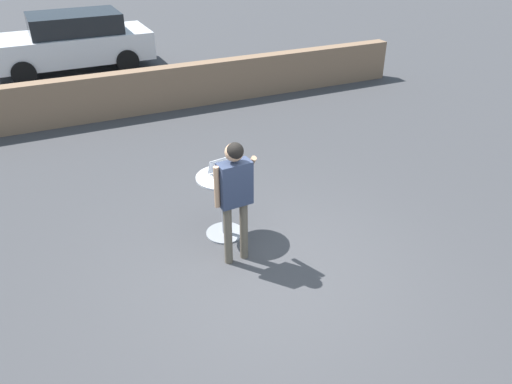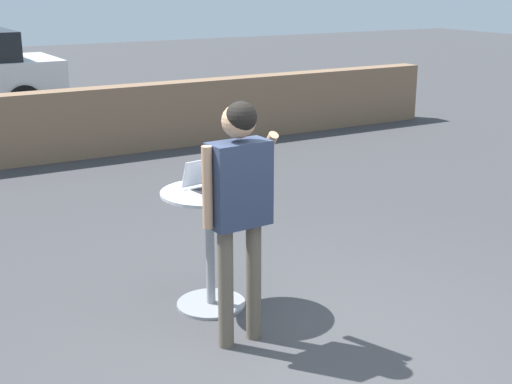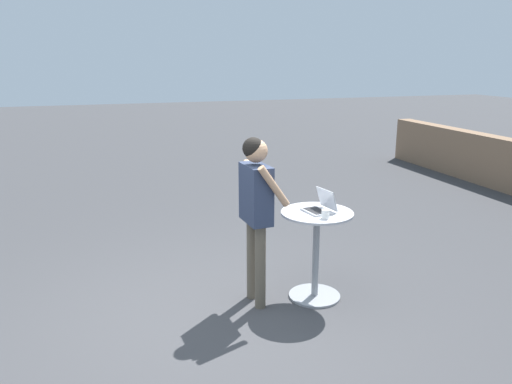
# 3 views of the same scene
# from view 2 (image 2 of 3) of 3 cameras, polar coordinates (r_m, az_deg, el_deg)

# --- Properties ---
(ground_plane) EXTENTS (50.00, 50.00, 0.00)m
(ground_plane) POSITION_cam_2_polar(r_m,az_deg,el_deg) (5.02, 4.24, -13.42)
(ground_plane) COLOR #3D3D3F
(pavement_kerb) EXTENTS (13.23, 0.35, 1.00)m
(pavement_kerb) POSITION_cam_2_polar(r_m,az_deg,el_deg) (10.59, -15.80, 5.10)
(pavement_kerb) COLOR #84664C
(pavement_kerb) RESTS_ON ground_plane
(cafe_table) EXTENTS (0.75, 0.75, 0.96)m
(cafe_table) POSITION_cam_2_polar(r_m,az_deg,el_deg) (5.57, -3.71, -3.52)
(cafe_table) COLOR gray
(cafe_table) RESTS_ON ground_plane
(laptop) EXTENTS (0.34, 0.32, 0.23)m
(laptop) POSITION_cam_2_polar(r_m,az_deg,el_deg) (5.47, -4.04, 0.71)
(laptop) COLOR #B7BABF
(laptop) RESTS_ON cafe_table
(coffee_mug) EXTENTS (0.11, 0.08, 0.09)m
(coffee_mug) POSITION_cam_2_polar(r_m,az_deg,el_deg) (5.53, -1.70, 0.80)
(coffee_mug) COLOR white
(coffee_mug) RESTS_ON cafe_table
(standing_person) EXTENTS (0.57, 0.40, 1.75)m
(standing_person) POSITION_cam_2_polar(r_m,az_deg,el_deg) (4.83, -1.36, -0.01)
(standing_person) COLOR brown
(standing_person) RESTS_ON ground_plane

